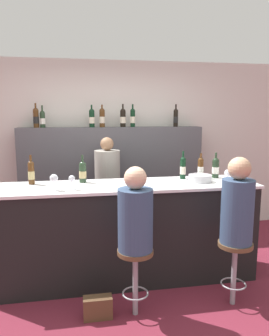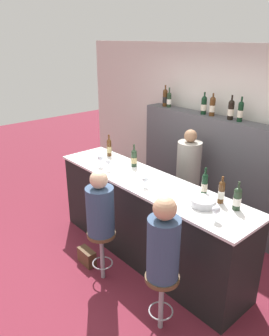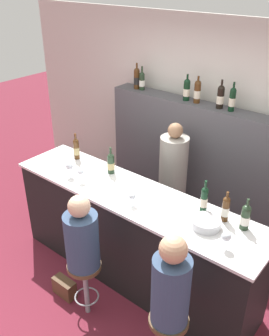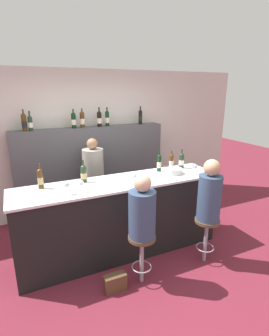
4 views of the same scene
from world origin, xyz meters
The scene contains 26 objects.
ground_plane centered at (0.00, 0.00, 0.00)m, with size 16.00×16.00×0.00m, color maroon.
wall_back centered at (0.00, 1.91, 1.30)m, with size 6.40×0.05×2.60m.
bar_counter centered at (0.00, 0.32, 0.54)m, with size 2.83×0.67×1.07m.
back_bar_cabinet centered at (0.00, 1.69, 0.81)m, with size 2.65×0.28×1.63m.
wine_bottle_counter_0 centered at (-1.00, 0.50, 1.20)m, with size 0.07×0.07×0.32m.
wine_bottle_counter_1 centered at (-0.45, 0.50, 1.19)m, with size 0.08×0.08×0.30m.
wine_bottle_counter_2 centered at (0.69, 0.50, 1.20)m, with size 0.07×0.07×0.32m.
wine_bottle_counter_3 centered at (0.91, 0.50, 1.20)m, with size 0.07×0.07×0.29m.
wine_bottle_counter_4 centered at (1.09, 0.50, 1.19)m, with size 0.08×0.08×0.30m.
wine_bottle_backbar_0 centered at (-1.05, 1.69, 1.77)m, with size 0.08×0.08×0.34m.
wine_bottle_backbar_1 centered at (-0.97, 1.69, 1.75)m, with size 0.07×0.07×0.31m.
wine_bottle_backbar_2 centered at (-0.29, 1.69, 1.76)m, with size 0.08×0.08×0.32m.
wine_bottle_backbar_3 centered at (-0.14, 1.69, 1.76)m, with size 0.08×0.08×0.32m.
wine_bottle_backbar_4 centered at (0.16, 1.69, 1.76)m, with size 0.08×0.08×0.33m.
wine_bottle_backbar_5 centered at (0.31, 1.69, 1.76)m, with size 0.07×0.07×0.33m.
wine_glass_0 centered at (-0.74, 0.16, 1.19)m, with size 0.08×0.08×0.16m.
wine_glass_1 centered at (-0.57, 0.16, 1.18)m, with size 0.07×0.07×0.15m.
wine_glass_2 centered at (0.12, 0.16, 1.16)m, with size 0.07×0.07×0.13m.
wine_glass_3 centered at (1.09, 0.16, 1.18)m, with size 0.08×0.08×0.15m.
metal_bowl centered at (0.83, 0.31, 1.11)m, with size 0.26×0.26×0.08m.
bar_stool_left centered at (-0.02, -0.37, 0.48)m, with size 0.32×0.32×0.62m.
guest_seated_left centered at (-0.02, -0.37, 0.95)m, with size 0.31×0.31×0.75m.
bar_stool_right centered at (0.94, -0.37, 0.48)m, with size 0.32×0.32×0.62m.
guest_seated_right centered at (0.94, -0.37, 0.98)m, with size 0.30×0.30×0.81m.
bartender centered at (-0.12, 1.22, 0.69)m, with size 0.34×0.34×1.51m.
handbag centered at (-0.36, -0.37, 0.10)m, with size 0.26×0.12×0.20m.
Camera 2 is at (2.59, -2.15, 2.67)m, focal length 35.00 mm.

